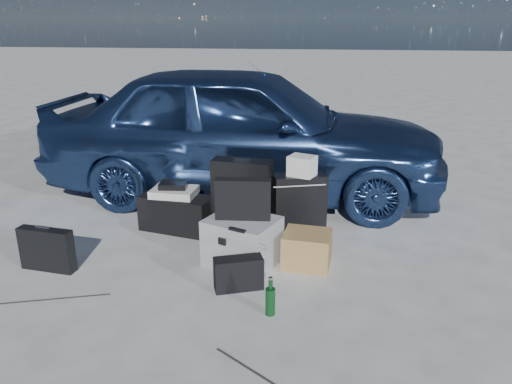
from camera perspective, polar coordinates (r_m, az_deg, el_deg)
ground at (r=3.82m, az=-5.74°, el=-10.51°), size 60.00×60.00×0.00m
car at (r=5.51m, az=-1.33°, el=7.09°), size 4.32×1.79×1.46m
pelican_case at (r=4.04m, az=-1.57°, el=-5.65°), size 0.65×0.60×0.39m
laptop_bag at (r=3.92m, az=-1.49°, el=-0.80°), size 0.44×0.14×0.33m
briefcase at (r=4.27m, az=-22.79°, el=-6.08°), size 0.46×0.15×0.35m
suitcase_left at (r=4.54m, az=-1.58°, el=-0.60°), size 0.56×0.27×0.70m
suitcase_right at (r=4.55m, az=5.01°, el=-1.52°), size 0.50×0.30×0.57m
white_carton at (r=4.43m, az=5.29°, el=2.99°), size 0.27×0.25×0.18m
duffel_bag at (r=4.72m, az=-9.05°, el=-2.41°), size 0.72×0.43×0.34m
flat_box_white at (r=4.68m, az=-9.33°, el=0.00°), size 0.42×0.32×0.07m
flat_box_black at (r=4.67m, az=-9.42°, el=0.78°), size 0.27×0.20×0.05m
kraft_bag at (r=4.39m, az=-0.54°, el=-3.67°), size 0.29×0.19×0.37m
cardboard_box at (r=4.05m, az=5.85°, el=-6.51°), size 0.40×0.36×0.28m
messenger_bag at (r=3.70m, az=-2.02°, el=-9.28°), size 0.38×0.25×0.25m
green_bottle at (r=3.40m, az=1.65°, el=-11.90°), size 0.08×0.08×0.27m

